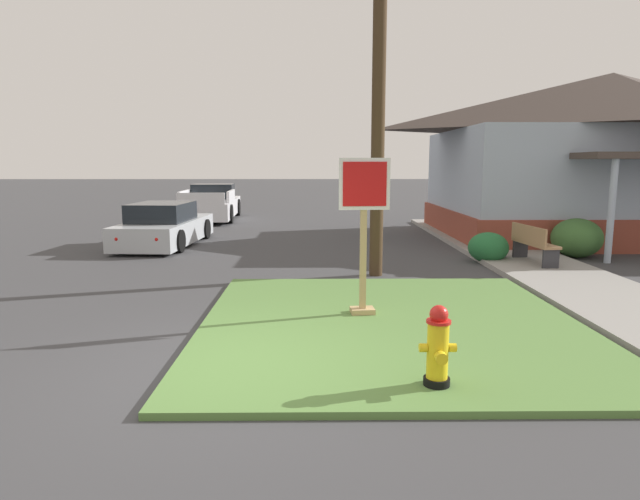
# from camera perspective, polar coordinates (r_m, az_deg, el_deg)

# --- Properties ---
(ground_plane) EXTENTS (160.00, 160.00, 0.00)m
(ground_plane) POSITION_cam_1_polar(r_m,az_deg,el_deg) (6.43, -9.12, -12.43)
(ground_plane) COLOR #3D3D3F
(grass_corner_patch) EXTENTS (5.48, 5.86, 0.08)m
(grass_corner_patch) POSITION_cam_1_polar(r_m,az_deg,el_deg) (8.02, 7.47, -7.70)
(grass_corner_patch) COLOR #567F3D
(grass_corner_patch) RESTS_ON ground
(sidewalk_strip) EXTENTS (2.20, 18.99, 0.12)m
(sidewalk_strip) POSITION_cam_1_polar(r_m,az_deg,el_deg) (13.54, 21.32, -1.27)
(sidewalk_strip) COLOR gray
(sidewalk_strip) RESTS_ON ground
(fire_hydrant) EXTENTS (0.38, 0.34, 0.85)m
(fire_hydrant) POSITION_cam_1_polar(r_m,az_deg,el_deg) (5.74, 12.35, -10.09)
(fire_hydrant) COLOR black
(fire_hydrant) RESTS_ON grass_corner_patch
(stop_sign) EXTENTS (0.76, 0.31, 2.36)m
(stop_sign) POSITION_cam_1_polar(r_m,az_deg,el_deg) (8.12, 4.62, 1.30)
(stop_sign) COLOR tan
(stop_sign) RESTS_ON grass_corner_patch
(manhole_cover) EXTENTS (0.70, 0.70, 0.02)m
(manhole_cover) POSITION_cam_1_polar(r_m,az_deg,el_deg) (10.21, -4.30, -4.19)
(manhole_cover) COLOR black
(manhole_cover) RESTS_ON ground
(parked_sedan_silver) EXTENTS (2.04, 4.52, 1.25)m
(parked_sedan_silver) POSITION_cam_1_polar(r_m,az_deg,el_deg) (16.35, -16.11, 2.38)
(parked_sedan_silver) COLOR #ADB2B7
(parked_sedan_silver) RESTS_ON ground
(pickup_truck_white) EXTENTS (2.32, 5.68, 1.48)m
(pickup_truck_white) POSITION_cam_1_polar(r_m,az_deg,el_deg) (23.66, -11.38, 4.71)
(pickup_truck_white) COLOR silver
(pickup_truck_white) RESTS_ON ground
(street_bench) EXTENTS (0.55, 1.59, 0.85)m
(street_bench) POSITION_cam_1_polar(r_m,az_deg,el_deg) (13.18, 21.57, 0.77)
(street_bench) COLOR #93704C
(street_bench) RESTS_ON sidewalk_strip
(utility_pole) EXTENTS (1.34, 0.28, 10.58)m
(utility_pole) POSITION_cam_1_polar(r_m,az_deg,el_deg) (11.77, 6.37, 24.43)
(utility_pole) COLOR #42301E
(utility_pole) RESTS_ON ground
(corner_house) EXTENTS (10.65, 8.33, 5.15)m
(corner_house) POSITION_cam_1_polar(r_m,az_deg,el_deg) (19.63, 28.10, 8.88)
(corner_house) COLOR brown
(corner_house) RESTS_ON ground
(shrub_near_porch) EXTENTS (1.24, 1.24, 0.99)m
(shrub_near_porch) POSITION_cam_1_polar(r_m,az_deg,el_deg) (15.11, 25.50, 1.16)
(shrub_near_porch) COLOR #3B6630
(shrub_near_porch) RESTS_ON ground
(shrub_by_curb) EXTENTS (0.95, 0.95, 0.73)m
(shrub_by_curb) POSITION_cam_1_polar(r_m,az_deg,el_deg) (13.55, 17.36, 0.26)
(shrub_by_curb) COLOR #236636
(shrub_by_curb) RESTS_ON ground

